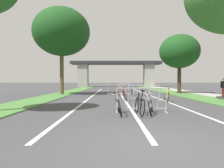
# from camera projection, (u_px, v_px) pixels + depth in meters

# --- Properties ---
(ground_plane) EXTENTS (300.00, 300.00, 0.00)m
(ground_plane) POSITION_uv_depth(u_px,v_px,m) (156.00, 146.00, 4.17)
(ground_plane) COLOR #3D3D3F
(grass_verge_left) EXTENTS (2.34, 49.89, 0.05)m
(grass_verge_left) POSITION_uv_depth(u_px,v_px,m) (71.00, 92.00, 24.60)
(grass_verge_left) COLOR #477A38
(grass_verge_left) RESTS_ON ground
(grass_verge_right) EXTENTS (2.34, 49.89, 0.05)m
(grass_verge_right) POSITION_uv_depth(u_px,v_px,m) (169.00, 92.00, 24.57)
(grass_verge_right) COLOR #477A38
(grass_verge_right) RESTS_ON ground
(sidewalk_path_right) EXTENTS (2.08, 49.89, 0.08)m
(sidewalk_path_right) POSITION_uv_depth(u_px,v_px,m) (187.00, 92.00, 24.56)
(sidewalk_path_right) COLOR #9E9B93
(sidewalk_path_right) RESTS_ON ground
(lane_stripe_center) EXTENTS (0.14, 28.86, 0.01)m
(lane_stripe_center) POSITION_uv_depth(u_px,v_px,m) (122.00, 95.00, 18.60)
(lane_stripe_center) COLOR silver
(lane_stripe_center) RESTS_ON ground
(lane_stripe_right_lane) EXTENTS (0.14, 28.86, 0.01)m
(lane_stripe_right_lane) POSITION_uv_depth(u_px,v_px,m) (151.00, 95.00, 18.60)
(lane_stripe_right_lane) COLOR silver
(lane_stripe_right_lane) RESTS_ON ground
(lane_stripe_left_lane) EXTENTS (0.14, 28.86, 0.01)m
(lane_stripe_left_lane) POSITION_uv_depth(u_px,v_px,m) (94.00, 95.00, 18.61)
(lane_stripe_left_lane) COLOR silver
(lane_stripe_left_lane) RESTS_ON ground
(overpass_bridge) EXTENTS (20.11, 3.27, 5.74)m
(overpass_bridge) POSITION_uv_depth(u_px,v_px,m) (116.00, 70.00, 45.35)
(overpass_bridge) COLOR #2D2D30
(overpass_bridge) RESTS_ON ground
(tree_left_oak_mid) EXTENTS (5.54, 5.54, 8.52)m
(tree_left_oak_mid) POSITION_uv_depth(u_px,v_px,m) (62.00, 32.00, 19.79)
(tree_left_oak_mid) COLOR brown
(tree_left_oak_mid) RESTS_ON ground
(tree_right_pine_near) EXTENTS (4.17, 4.17, 6.24)m
(tree_right_pine_near) POSITION_uv_depth(u_px,v_px,m) (180.00, 52.00, 21.22)
(tree_right_pine_near) COLOR #3D2D1E
(tree_right_pine_near) RESTS_ON ground
(crowd_barrier_nearest) EXTENTS (2.15, 0.48, 1.05)m
(crowd_barrier_nearest) POSITION_uv_depth(u_px,v_px,m) (142.00, 100.00, 8.53)
(crowd_barrier_nearest) COLOR #ADADB2
(crowd_barrier_nearest) RESTS_ON ground
(crowd_barrier_second) EXTENTS (2.15, 0.48, 1.05)m
(crowd_barrier_second) POSITION_uv_depth(u_px,v_px,m) (145.00, 93.00, 13.46)
(crowd_barrier_second) COLOR #ADADB2
(crowd_barrier_second) RESTS_ON ground
(crowd_barrier_third) EXTENTS (2.15, 0.44, 1.05)m
(crowd_barrier_third) POSITION_uv_depth(u_px,v_px,m) (120.00, 90.00, 18.40)
(crowd_barrier_third) COLOR #ADADB2
(crowd_barrier_third) RESTS_ON ground
(crowd_barrier_fourth) EXTENTS (2.14, 0.44, 1.05)m
(crowd_barrier_fourth) POSITION_uv_depth(u_px,v_px,m) (119.00, 88.00, 23.33)
(crowd_barrier_fourth) COLOR #ADADB2
(crowd_barrier_fourth) RESTS_ON ground
(bicycle_orange_0) EXTENTS (0.51, 1.68, 0.96)m
(bicycle_orange_0) POSITION_uv_depth(u_px,v_px,m) (119.00, 91.00, 18.82)
(bicycle_orange_0) COLOR black
(bicycle_orange_0) RESTS_ON ground
(bicycle_silver_1) EXTENTS (0.42, 1.71, 0.91)m
(bicycle_silver_1) POSITION_uv_depth(u_px,v_px,m) (119.00, 105.00, 8.02)
(bicycle_silver_1) COLOR black
(bicycle_silver_1) RESTS_ON ground
(bicycle_green_2) EXTENTS (0.44, 1.62, 0.93)m
(bicycle_green_2) POSITION_uv_depth(u_px,v_px,m) (132.00, 90.00, 22.90)
(bicycle_green_2) COLOR black
(bicycle_green_2) RESTS_ON ground
(bicycle_teal_3) EXTENTS (0.43, 1.70, 1.04)m
(bicycle_teal_3) POSITION_uv_depth(u_px,v_px,m) (128.00, 89.00, 23.82)
(bicycle_teal_3) COLOR black
(bicycle_teal_3) RESTS_ON ground
(bicycle_red_4) EXTENTS (0.44, 1.76, 1.01)m
(bicycle_red_4) POSITION_uv_depth(u_px,v_px,m) (125.00, 95.00, 13.91)
(bicycle_red_4) COLOR black
(bicycle_red_4) RESTS_ON ground
(bicycle_white_5) EXTENTS (0.69, 1.60, 0.87)m
(bicycle_white_5) POSITION_uv_depth(u_px,v_px,m) (151.00, 105.00, 8.16)
(bicycle_white_5) COLOR black
(bicycle_white_5) RESTS_ON ground
(bicycle_yellow_6) EXTENTS (0.56, 1.71, 0.97)m
(bicycle_yellow_6) POSITION_uv_depth(u_px,v_px,m) (167.00, 96.00, 12.94)
(bicycle_yellow_6) COLOR black
(bicycle_yellow_6) RESTS_ON ground
(bicycle_black_7) EXTENTS (0.42, 1.66, 1.00)m
(bicycle_black_7) POSITION_uv_depth(u_px,v_px,m) (140.00, 105.00, 7.96)
(bicycle_black_7) COLOR black
(bicycle_black_7) RESTS_ON ground
(bicycle_blue_8) EXTENTS (0.54, 1.62, 0.97)m
(bicycle_blue_8) POSITION_uv_depth(u_px,v_px,m) (132.00, 91.00, 18.90)
(bicycle_blue_8) COLOR black
(bicycle_blue_8) RESTS_ON ground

